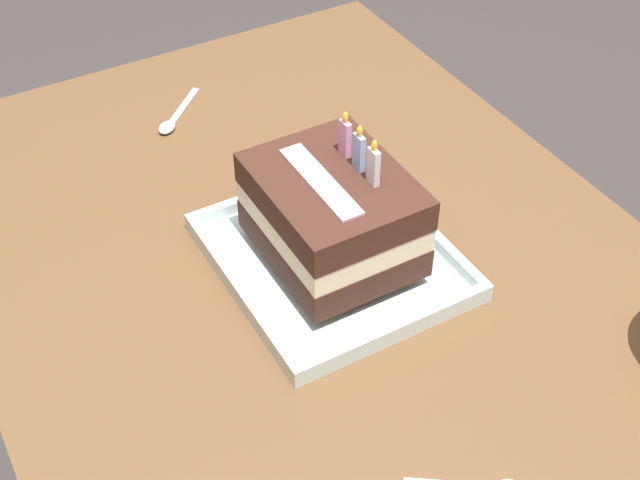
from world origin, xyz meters
name	(u,v)px	position (x,y,z in m)	size (l,w,h in m)	color
dining_table	(309,312)	(0.00, 0.00, 0.62)	(1.06, 0.79, 0.72)	brown
foil_tray	(332,259)	(0.03, 0.02, 0.73)	(0.29, 0.26, 0.02)	silver
birthday_cake	(333,214)	(0.03, 0.02, 0.80)	(0.19, 0.16, 0.17)	#3D2119
serving_spoon_near_tray	(172,122)	(-0.34, -0.04, 0.73)	(0.10, 0.10, 0.01)	silver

